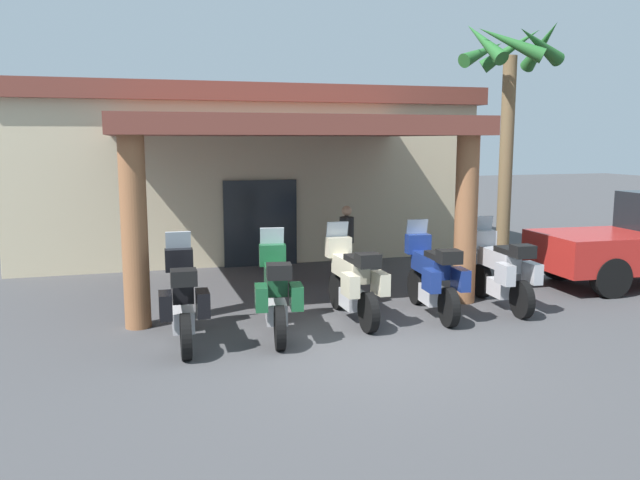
% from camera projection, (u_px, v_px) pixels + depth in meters
% --- Properties ---
extents(ground_plane, '(80.00, 80.00, 0.00)m').
position_uv_depth(ground_plane, '(364.00, 348.00, 9.70)').
color(ground_plane, '#424244').
extents(motel_building, '(12.31, 12.12, 4.41)m').
position_uv_depth(motel_building, '(239.00, 168.00, 18.61)').
color(motel_building, beige).
rests_on(motel_building, ground_plane).
extents(motorcycle_black, '(0.73, 2.21, 1.61)m').
position_uv_depth(motorcycle_black, '(182.00, 299.00, 9.81)').
color(motorcycle_black, black).
rests_on(motorcycle_black, ground_plane).
extents(motorcycle_green, '(0.87, 2.20, 1.61)m').
position_uv_depth(motorcycle_green, '(276.00, 292.00, 10.25)').
color(motorcycle_green, black).
rests_on(motorcycle_green, ground_plane).
extents(motorcycle_cream, '(0.71, 2.21, 1.61)m').
position_uv_depth(motorcycle_cream, '(353.00, 280.00, 11.08)').
color(motorcycle_cream, black).
rests_on(motorcycle_cream, ground_plane).
extents(motorcycle_blue, '(0.77, 2.21, 1.61)m').
position_uv_depth(motorcycle_blue, '(433.00, 276.00, 11.41)').
color(motorcycle_blue, black).
rests_on(motorcycle_blue, ground_plane).
extents(motorcycle_silver, '(0.75, 2.21, 1.61)m').
position_uv_depth(motorcycle_silver, '(502.00, 270.00, 11.92)').
color(motorcycle_silver, black).
rests_on(motorcycle_silver, ground_plane).
extents(pedestrian, '(0.32, 0.51, 1.63)m').
position_uv_depth(pedestrian, '(347.00, 237.00, 14.41)').
color(pedestrian, black).
rests_on(pedestrian, ground_plane).
extents(palm_tree_near_portico, '(2.42, 2.52, 5.98)m').
position_uv_depth(palm_tree_near_portico, '(510.00, 82.00, 15.88)').
color(palm_tree_near_portico, brown).
rests_on(palm_tree_near_portico, ground_plane).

